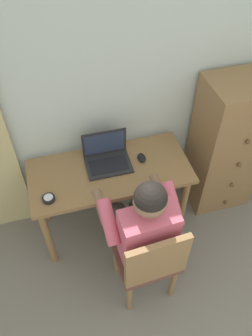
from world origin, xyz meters
name	(u,v)px	position (x,y,z in m)	size (l,w,h in m)	color
wall_back	(162,75)	(0.00, 2.20, 1.25)	(4.80, 0.05, 2.50)	silver
desk	(110,180)	(-0.50, 1.85, 0.61)	(1.22, 0.56, 0.73)	olive
dresser	(227,146)	(0.53, 1.93, 0.63)	(0.52, 0.45, 1.27)	olive
chair	(149,260)	(-0.39, 1.18, 0.50)	(0.44, 0.42, 0.89)	brown
person_seated	(141,223)	(-0.40, 1.36, 0.68)	(0.54, 0.60, 1.21)	#4C4C4C
laptop	(107,157)	(-0.50, 1.94, 0.78)	(0.34, 0.25, 0.24)	#232326
computer_mouse	(142,158)	(-0.23, 1.90, 0.74)	(0.06, 0.10, 0.03)	black
desk_clock	(49,199)	(-0.97, 1.70, 0.74)	(0.09, 0.09, 0.03)	black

